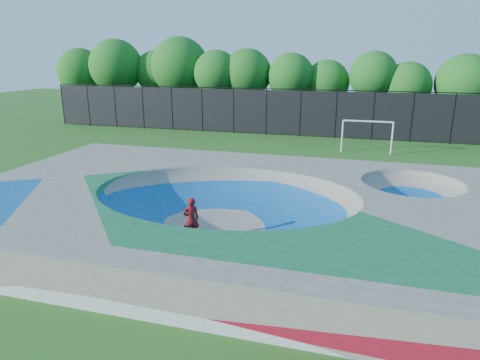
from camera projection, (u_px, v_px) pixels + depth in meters
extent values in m
plane|color=#215517|center=(226.00, 225.00, 17.90)|extent=(120.00, 120.00, 0.00)
cube|color=gray|center=(226.00, 208.00, 17.69)|extent=(22.00, 14.00, 1.50)
imported|color=red|center=(191.00, 219.00, 16.21)|extent=(0.75, 0.71, 1.72)
cube|color=black|center=(192.00, 240.00, 16.45)|extent=(0.78, 0.60, 0.05)
cylinder|color=silver|center=(342.00, 136.00, 31.09)|extent=(0.12, 0.12, 2.29)
cylinder|color=silver|center=(392.00, 139.00, 30.18)|extent=(0.12, 0.12, 2.29)
cylinder|color=silver|center=(368.00, 121.00, 30.31)|extent=(3.44, 0.12, 0.12)
cylinder|color=black|center=(63.00, 104.00, 43.04)|extent=(0.09, 0.09, 4.00)
cylinder|color=black|center=(89.00, 105.00, 42.24)|extent=(0.09, 0.09, 4.00)
cylinder|color=black|center=(115.00, 106.00, 41.45)|extent=(0.09, 0.09, 4.00)
cylinder|color=black|center=(143.00, 107.00, 40.66)|extent=(0.09, 0.09, 4.00)
cylinder|color=black|center=(172.00, 108.00, 39.87)|extent=(0.09, 0.09, 4.00)
cylinder|color=black|center=(202.00, 110.00, 39.07)|extent=(0.09, 0.09, 4.00)
cylinder|color=black|center=(234.00, 111.00, 38.28)|extent=(0.09, 0.09, 4.00)
cylinder|color=black|center=(266.00, 112.00, 37.49)|extent=(0.09, 0.09, 4.00)
cylinder|color=black|center=(300.00, 113.00, 36.70)|extent=(0.09, 0.09, 4.00)
cylinder|color=black|center=(336.00, 115.00, 35.90)|extent=(0.09, 0.09, 4.00)
cylinder|color=black|center=(373.00, 116.00, 35.11)|extent=(0.09, 0.09, 4.00)
cylinder|color=black|center=(412.00, 117.00, 34.32)|extent=(0.09, 0.09, 4.00)
cylinder|color=black|center=(453.00, 119.00, 33.53)|extent=(0.09, 0.09, 4.00)
cube|color=black|center=(300.00, 113.00, 36.70)|extent=(48.00, 0.03, 3.80)
cylinder|color=black|center=(301.00, 90.00, 36.13)|extent=(48.00, 0.08, 0.08)
cylinder|color=#483424|center=(84.00, 104.00, 47.21)|extent=(0.44, 0.44, 3.26)
sphere|color=#185D19|center=(81.00, 71.00, 46.23)|extent=(4.88, 4.88, 4.88)
cylinder|color=#483424|center=(119.00, 103.00, 46.09)|extent=(0.44, 0.44, 3.57)
sphere|color=#185D19|center=(116.00, 66.00, 45.00)|extent=(5.56, 5.56, 5.56)
cylinder|color=#483424|center=(158.00, 104.00, 46.59)|extent=(0.44, 0.44, 3.36)
sphere|color=#185D19|center=(156.00, 72.00, 45.64)|extent=(4.49, 4.49, 4.49)
cylinder|color=#483424|center=(181.00, 105.00, 44.73)|extent=(0.44, 0.44, 3.47)
sphere|color=#185D19|center=(180.00, 66.00, 43.61)|extent=(5.89, 5.89, 5.89)
cylinder|color=#483424|center=(217.00, 108.00, 42.87)|extent=(0.44, 0.44, 3.42)
sphere|color=#185D19|center=(216.00, 73.00, 41.91)|extent=(4.44, 4.44, 4.44)
cylinder|color=#483424|center=(247.00, 109.00, 42.75)|extent=(0.44, 0.44, 3.27)
sphere|color=#185D19|center=(247.00, 73.00, 41.78)|extent=(4.77, 4.77, 4.77)
cylinder|color=#483424|center=(290.00, 111.00, 41.40)|extent=(0.44, 0.44, 3.21)
sphere|color=#185D19|center=(291.00, 76.00, 40.48)|extent=(4.37, 4.37, 4.37)
cylinder|color=#483424|center=(325.00, 113.00, 41.56)|extent=(0.44, 0.44, 2.68)
sphere|color=#185D19|center=(327.00, 82.00, 40.73)|extent=(4.26, 4.26, 4.26)
cylinder|color=#483424|center=(370.00, 112.00, 39.04)|extent=(0.44, 0.44, 3.51)
sphere|color=#185D19|center=(373.00, 75.00, 38.09)|extent=(4.21, 4.21, 4.21)
cylinder|color=#483424|center=(404.00, 118.00, 38.32)|extent=(0.44, 0.44, 2.67)
sphere|color=#185D19|center=(407.00, 86.00, 37.50)|extent=(4.13, 4.13, 4.13)
cylinder|color=#483424|center=(459.00, 120.00, 36.95)|extent=(0.44, 0.44, 2.76)
sphere|color=#185D19|center=(464.00, 83.00, 36.05)|extent=(4.79, 4.79, 4.79)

